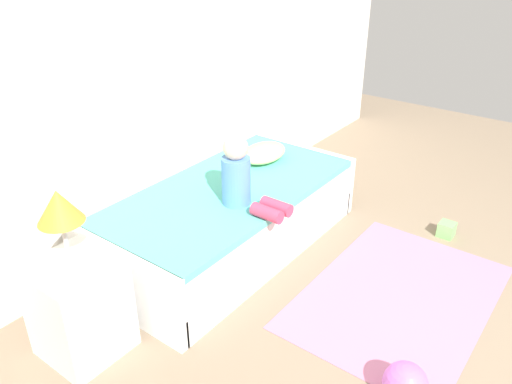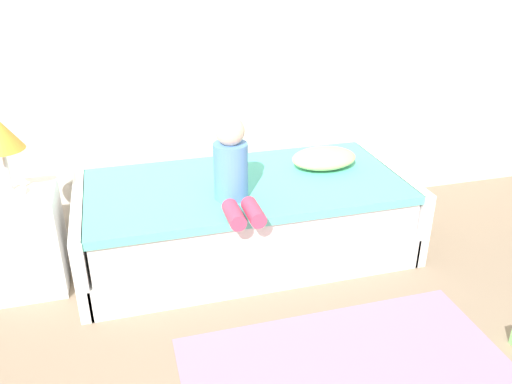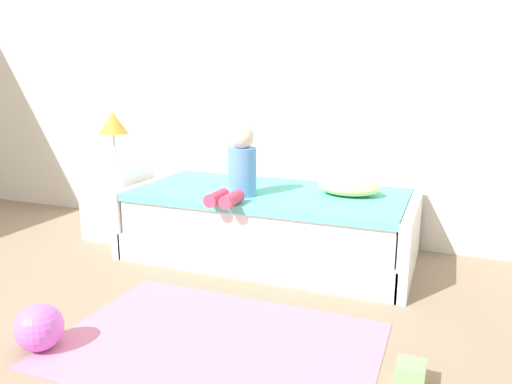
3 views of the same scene
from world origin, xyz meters
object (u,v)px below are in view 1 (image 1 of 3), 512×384
Objects in this scene: nightstand at (80,308)px; toy_block at (446,230)px; pillow at (264,153)px; toy_ball at (405,384)px; table_lamp at (59,210)px; bed at (230,218)px; child_figure at (242,178)px.

nightstand is 2.82m from toy_block.
pillow reaches higher than toy_ball.
nightstand is at bearing 152.79° from toy_block.
toy_ball is at bearing -65.15° from table_lamp.
bed reaches higher than toy_ball.
table_lamp is at bearing 152.79° from toy_block.
nightstand reaches higher than toy_block.
table_lamp is 1.96m from pillow.
toy_block is (1.74, 0.36, -0.06)m from toy_ball.
child_figure reaches higher than nightstand.
pillow reaches higher than bed.
toy_ball reaches higher than toy_block.
toy_ball is (-0.46, -1.43, -0.59)m from child_figure.
table_lamp is at bearing -179.36° from bed.
table_lamp is 1.26m from child_figure.
bed is 8.95× the size of toy_ball.
pillow is 2.15m from toy_ball.
toy_block is (1.28, -1.07, -0.64)m from child_figure.
toy_ball is (0.76, -1.64, -0.82)m from table_lamp.
pillow is at bearing 3.43° from table_lamp.
pillow is at bearing 9.93° from bed.
table_lamp reaches higher than pillow.
toy_block is (0.57, -1.40, -0.50)m from pillow.
pillow is (0.70, 0.33, -0.14)m from child_figure.
toy_block is (1.15, -1.30, -0.19)m from bed.
pillow is (1.92, 0.12, 0.26)m from nightstand.
table_lamp is 0.88× the size of child_figure.
nightstand reaches higher than bed.
pillow reaches higher than nightstand.
toy_ball is at bearing -168.31° from toy_block.
child_figure is at bearing -9.94° from table_lamp.
toy_block is (2.50, -1.28, -0.24)m from nightstand.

